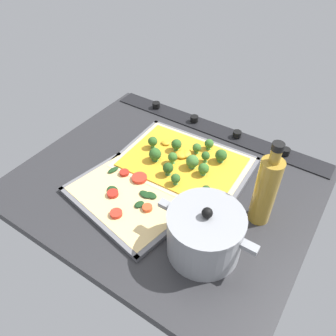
{
  "coord_description": "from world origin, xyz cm",
  "views": [
    {
      "loc": [
        -37.95,
        55.9,
        66.86
      ],
      "look_at": [
        0.6,
        -2.23,
        3.34
      ],
      "focal_mm": 35.36,
      "sensor_mm": 36.0,
      "label": 1
    }
  ],
  "objects_px": {
    "baking_tray_front": "(183,165)",
    "veggie_pizza_back": "(127,197)",
    "oil_bottle": "(266,190)",
    "broccoli_pizza": "(183,162)",
    "baking_tray_back": "(127,200)",
    "cooking_pot": "(205,234)"
  },
  "relations": [
    {
      "from": "baking_tray_front",
      "to": "cooking_pot",
      "type": "distance_m",
      "value": 0.3
    },
    {
      "from": "broccoli_pizza",
      "to": "baking_tray_back",
      "type": "bearing_deg",
      "value": 75.07
    },
    {
      "from": "cooking_pot",
      "to": "broccoli_pizza",
      "type": "bearing_deg",
      "value": -49.44
    },
    {
      "from": "baking_tray_back",
      "to": "veggie_pizza_back",
      "type": "height_order",
      "value": "veggie_pizza_back"
    },
    {
      "from": "cooking_pot",
      "to": "veggie_pizza_back",
      "type": "bearing_deg",
      "value": -5.56
    },
    {
      "from": "baking_tray_back",
      "to": "cooking_pot",
      "type": "xyz_separation_m",
      "value": [
        -0.25,
        0.02,
        0.06
      ]
    },
    {
      "from": "baking_tray_back",
      "to": "oil_bottle",
      "type": "distance_m",
      "value": 0.36
    },
    {
      "from": "baking_tray_front",
      "to": "veggie_pizza_back",
      "type": "distance_m",
      "value": 0.21
    },
    {
      "from": "baking_tray_back",
      "to": "cooking_pot",
      "type": "relative_size",
      "value": 1.48
    },
    {
      "from": "oil_bottle",
      "to": "baking_tray_back",
      "type": "bearing_deg",
      "value": 24.04
    },
    {
      "from": "veggie_pizza_back",
      "to": "cooking_pot",
      "type": "distance_m",
      "value": 0.25
    },
    {
      "from": "broccoli_pizza",
      "to": "veggie_pizza_back",
      "type": "bearing_deg",
      "value": 74.71
    },
    {
      "from": "broccoli_pizza",
      "to": "oil_bottle",
      "type": "bearing_deg",
      "value": 166.86
    },
    {
      "from": "baking_tray_back",
      "to": "oil_bottle",
      "type": "xyz_separation_m",
      "value": [
        -0.32,
        -0.14,
        0.1
      ]
    },
    {
      "from": "baking_tray_back",
      "to": "veggie_pizza_back",
      "type": "relative_size",
      "value": 1.08
    },
    {
      "from": "oil_bottle",
      "to": "veggie_pizza_back",
      "type": "bearing_deg",
      "value": 23.58
    },
    {
      "from": "baking_tray_back",
      "to": "veggie_pizza_back",
      "type": "xyz_separation_m",
      "value": [
        0.0,
        -0.0,
        0.01
      ]
    },
    {
      "from": "veggie_pizza_back",
      "to": "cooking_pot",
      "type": "relative_size",
      "value": 1.36
    },
    {
      "from": "baking_tray_front",
      "to": "broccoli_pizza",
      "type": "relative_size",
      "value": 1.07
    },
    {
      "from": "broccoli_pizza",
      "to": "veggie_pizza_back",
      "type": "relative_size",
      "value": 1.12
    },
    {
      "from": "baking_tray_front",
      "to": "broccoli_pizza",
      "type": "height_order",
      "value": "broccoli_pizza"
    },
    {
      "from": "baking_tray_front",
      "to": "veggie_pizza_back",
      "type": "bearing_deg",
      "value": 75.27
    }
  ]
}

